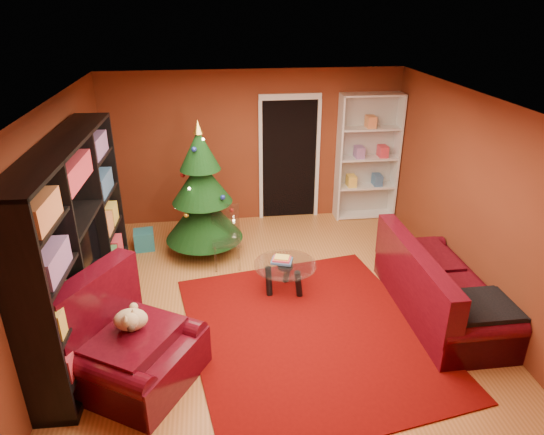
{
  "coord_description": "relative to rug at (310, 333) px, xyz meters",
  "views": [
    {
      "loc": [
        -0.72,
        -5.23,
        3.63
      ],
      "look_at": [
        0.0,
        0.4,
        1.05
      ],
      "focal_mm": 32.0,
      "sensor_mm": 36.0,
      "label": 1
    }
  ],
  "objects": [
    {
      "name": "floor",
      "position": [
        -0.32,
        0.66,
        -0.03
      ],
      "size": [
        5.0,
        5.5,
        0.05
      ],
      "primitive_type": "cube",
      "color": "#A6632E",
      "rests_on": "ground"
    },
    {
      "name": "ceiling",
      "position": [
        -0.32,
        0.66,
        2.62
      ],
      "size": [
        5.0,
        5.5,
        0.05
      ],
      "primitive_type": "cube",
      "color": "silver",
      "rests_on": "wall_back"
    },
    {
      "name": "wall_back",
      "position": [
        -0.32,
        3.44,
        1.29
      ],
      "size": [
        5.0,
        0.05,
        2.6
      ],
      "primitive_type": "cube",
      "color": "maroon",
      "rests_on": "ground"
    },
    {
      "name": "wall_left",
      "position": [
        -2.84,
        0.66,
        1.29
      ],
      "size": [
        0.05,
        5.5,
        2.6
      ],
      "primitive_type": "cube",
      "color": "maroon",
      "rests_on": "ground"
    },
    {
      "name": "wall_right",
      "position": [
        2.21,
        0.66,
        1.29
      ],
      "size": [
        0.05,
        5.5,
        2.6
      ],
      "primitive_type": "cube",
      "color": "maroon",
      "rests_on": "ground"
    },
    {
      "name": "doorway",
      "position": [
        0.28,
        3.39,
        1.04
      ],
      "size": [
        1.06,
        0.6,
        2.16
      ],
      "primitive_type": null,
      "color": "black",
      "rests_on": "floor"
    },
    {
      "name": "rug",
      "position": [
        0.0,
        0.0,
        0.0
      ],
      "size": [
        3.21,
        3.58,
        0.02
      ],
      "primitive_type": "cube",
      "rotation": [
        0.0,
        0.0,
        0.17
      ],
      "color": "#620705",
      "rests_on": "floor"
    },
    {
      "name": "media_unit",
      "position": [
        -2.59,
        0.42,
        1.13
      ],
      "size": [
        0.53,
        2.98,
        2.28
      ],
      "primitive_type": null,
      "rotation": [
        0.0,
        0.0,
        -0.03
      ],
      "color": "black",
      "rests_on": "floor"
    },
    {
      "name": "christmas_tree",
      "position": [
        -1.22,
        2.19,
        1.01
      ],
      "size": [
        1.45,
        1.45,
        2.09
      ],
      "primitive_type": null,
      "rotation": [
        0.0,
        0.0,
        0.28
      ],
      "color": "black",
      "rests_on": "floor"
    },
    {
      "name": "gift_box_teal",
      "position": [
        -2.18,
        2.44,
        0.14
      ],
      "size": [
        0.34,
        0.34,
        0.3
      ],
      "primitive_type": "cube",
      "rotation": [
        0.0,
        0.0,
        0.12
      ],
      "color": "teal",
      "rests_on": "floor"
    },
    {
      "name": "gift_box_green",
      "position": [
        -1.24,
        2.31,
        0.11
      ],
      "size": [
        0.25,
        0.25,
        0.24
      ],
      "primitive_type": "cube",
      "rotation": [
        0.0,
        0.0,
        -0.07
      ],
      "color": "#29622C",
      "rests_on": "floor"
    },
    {
      "name": "gift_box_red",
      "position": [
        -1.4,
        2.77,
        0.11
      ],
      "size": [
        0.24,
        0.24,
        0.24
      ],
      "primitive_type": "cube",
      "rotation": [
        0.0,
        0.0,
        0.0
      ],
      "color": "maroon",
      "rests_on": "floor"
    },
    {
      "name": "white_bookshelf",
      "position": [
        1.63,
        3.23,
        1.09
      ],
      "size": [
        1.05,
        0.39,
        2.26
      ],
      "primitive_type": null,
      "rotation": [
        0.0,
        0.0,
        -0.01
      ],
      "color": "white",
      "rests_on": "floor"
    },
    {
      "name": "armchair",
      "position": [
        -1.92,
        -0.52,
        0.46
      ],
      "size": [
        1.66,
        1.66,
        0.95
      ],
      "primitive_type": null,
      "rotation": [
        0.0,
        0.0,
        1.03
      ],
      "color": "#3E0610",
      "rests_on": "rug"
    },
    {
      "name": "dog",
      "position": [
        -1.93,
        -0.45,
        0.69
      ],
      "size": [
        0.46,
        0.5,
        0.31
      ],
      "primitive_type": null,
      "rotation": [
        0.0,
        0.0,
        1.03
      ],
      "color": "beige",
      "rests_on": "armchair"
    },
    {
      "name": "sofa",
      "position": [
        1.7,
        0.23,
        0.45
      ],
      "size": [
        0.98,
        2.15,
        0.92
      ],
      "primitive_type": null,
      "rotation": [
        0.0,
        0.0,
        1.58
      ],
      "color": "#3E0610",
      "rests_on": "rug"
    },
    {
      "name": "coffee_table",
      "position": [
        -0.16,
        0.93,
        0.21
      ],
      "size": [
        1.05,
        1.05,
        0.52
      ],
      "primitive_type": null,
      "rotation": [
        0.0,
        0.0,
        -0.32
      ],
      "color": "gray",
      "rests_on": "rug"
    },
    {
      "name": "acrylic_chair",
      "position": [
        -0.9,
        1.74,
        0.4
      ],
      "size": [
        0.42,
        0.45,
        0.81
      ],
      "primitive_type": null,
      "rotation": [
        0.0,
        0.0,
        0.0
      ],
      "color": "#66605B",
      "rests_on": "rug"
    }
  ]
}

